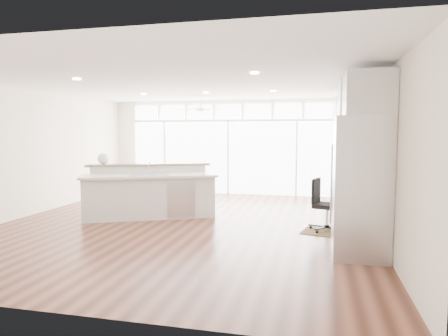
# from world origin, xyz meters

# --- Properties ---
(floor) EXTENTS (7.00, 8.00, 0.02)m
(floor) POSITION_xyz_m (0.00, 0.00, -0.01)
(floor) COLOR #401D13
(floor) RESTS_ON ground
(ceiling) EXTENTS (7.00, 8.00, 0.02)m
(ceiling) POSITION_xyz_m (0.00, 0.00, 2.70)
(ceiling) COLOR white
(ceiling) RESTS_ON wall_back
(wall_back) EXTENTS (7.00, 0.04, 2.70)m
(wall_back) POSITION_xyz_m (0.00, 4.00, 1.35)
(wall_back) COLOR white
(wall_back) RESTS_ON floor
(wall_front) EXTENTS (7.00, 0.04, 2.70)m
(wall_front) POSITION_xyz_m (0.00, -4.00, 1.35)
(wall_front) COLOR white
(wall_front) RESTS_ON floor
(wall_left) EXTENTS (0.04, 8.00, 2.70)m
(wall_left) POSITION_xyz_m (-3.50, 0.00, 1.35)
(wall_left) COLOR white
(wall_left) RESTS_ON floor
(wall_right) EXTENTS (0.04, 8.00, 2.70)m
(wall_right) POSITION_xyz_m (3.50, 0.00, 1.35)
(wall_right) COLOR white
(wall_right) RESTS_ON floor
(glass_wall) EXTENTS (5.80, 0.06, 2.08)m
(glass_wall) POSITION_xyz_m (0.00, 3.94, 1.05)
(glass_wall) COLOR silver
(glass_wall) RESTS_ON wall_back
(transom_row) EXTENTS (5.90, 0.06, 0.40)m
(transom_row) POSITION_xyz_m (0.00, 3.94, 2.38)
(transom_row) COLOR silver
(transom_row) RESTS_ON wall_back
(desk_window) EXTENTS (0.04, 0.85, 0.85)m
(desk_window) POSITION_xyz_m (3.46, 0.30, 1.55)
(desk_window) COLOR white
(desk_window) RESTS_ON wall_right
(ceiling_fan) EXTENTS (1.16, 1.16, 0.32)m
(ceiling_fan) POSITION_xyz_m (-0.50, 2.80, 2.48)
(ceiling_fan) COLOR white
(ceiling_fan) RESTS_ON ceiling
(recessed_lights) EXTENTS (3.40, 3.00, 0.02)m
(recessed_lights) POSITION_xyz_m (0.00, 0.20, 2.68)
(recessed_lights) COLOR silver
(recessed_lights) RESTS_ON ceiling
(oven_cabinet) EXTENTS (0.64, 1.20, 2.50)m
(oven_cabinet) POSITION_xyz_m (3.17, 1.80, 1.25)
(oven_cabinet) COLOR silver
(oven_cabinet) RESTS_ON floor
(desk_nook) EXTENTS (0.72, 1.30, 0.76)m
(desk_nook) POSITION_xyz_m (3.13, 0.30, 0.38)
(desk_nook) COLOR silver
(desk_nook) RESTS_ON floor
(upper_cabinets) EXTENTS (0.64, 1.30, 0.64)m
(upper_cabinets) POSITION_xyz_m (3.17, 0.30, 2.35)
(upper_cabinets) COLOR silver
(upper_cabinets) RESTS_ON wall_right
(refrigerator) EXTENTS (0.76, 0.90, 2.00)m
(refrigerator) POSITION_xyz_m (3.11, -1.35, 1.00)
(refrigerator) COLOR #B9B9BE
(refrigerator) RESTS_ON floor
(fridge_cabinet) EXTENTS (0.64, 0.90, 0.60)m
(fridge_cabinet) POSITION_xyz_m (3.17, -1.35, 2.30)
(fridge_cabinet) COLOR silver
(fridge_cabinet) RESTS_ON wall_right
(framed_photos) EXTENTS (0.06, 0.22, 0.80)m
(framed_photos) POSITION_xyz_m (3.46, 0.92, 1.40)
(framed_photos) COLOR black
(framed_photos) RESTS_ON wall_right
(kitchen_island) EXTENTS (2.95, 2.10, 1.10)m
(kitchen_island) POSITION_xyz_m (-0.90, 0.39, 0.55)
(kitchen_island) COLOR silver
(kitchen_island) RESTS_ON floor
(rug) EXTENTS (1.02, 0.83, 0.01)m
(rug) POSITION_xyz_m (2.72, -0.11, 0.01)
(rug) COLOR #372511
(rug) RESTS_ON floor
(office_chair) EXTENTS (0.60, 0.57, 0.93)m
(office_chair) POSITION_xyz_m (2.69, 0.03, 0.47)
(office_chair) COLOR black
(office_chair) RESTS_ON floor
(fishbowl) EXTENTS (0.31, 0.31, 0.25)m
(fishbowl) POSITION_xyz_m (-1.93, 0.36, 1.22)
(fishbowl) COLOR white
(fishbowl) RESTS_ON kitchen_island
(monitor) EXTENTS (0.12, 0.53, 0.43)m
(monitor) POSITION_xyz_m (3.05, 0.30, 0.98)
(monitor) COLOR black
(monitor) RESTS_ON desk_nook
(keyboard) EXTENTS (0.15, 0.35, 0.02)m
(keyboard) POSITION_xyz_m (2.88, 0.30, 0.77)
(keyboard) COLOR white
(keyboard) RESTS_ON desk_nook
(potted_plant) EXTENTS (0.28, 0.31, 0.22)m
(potted_plant) POSITION_xyz_m (3.17, 1.80, 2.61)
(potted_plant) COLOR #325E28
(potted_plant) RESTS_ON oven_cabinet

